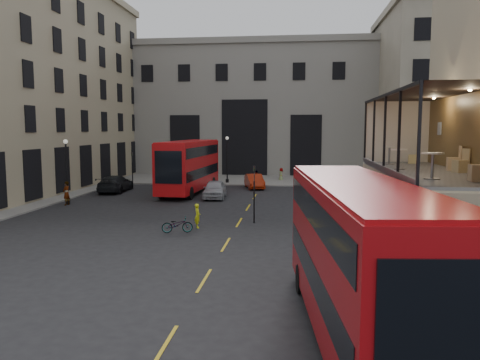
# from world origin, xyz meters

# --- Properties ---
(ground) EXTENTS (140.00, 140.00, 0.00)m
(ground) POSITION_xyz_m (0.00, 0.00, 0.00)
(ground) COLOR black
(ground) RESTS_ON ground
(host_frontage) EXTENTS (3.00, 11.00, 4.50)m
(host_frontage) POSITION_xyz_m (6.50, 0.00, 2.25)
(host_frontage) COLOR tan
(host_frontage) RESTS_ON ground
(cafe_floor) EXTENTS (3.00, 10.00, 0.10)m
(cafe_floor) POSITION_xyz_m (6.50, 0.00, 4.55)
(cafe_floor) COLOR slate
(cafe_floor) RESTS_ON host_frontage
(gateway) EXTENTS (35.00, 10.60, 18.00)m
(gateway) POSITION_xyz_m (-5.00, 47.99, 9.39)
(gateway) COLOR gray
(gateway) RESTS_ON ground
(building_right) EXTENTS (16.60, 18.60, 20.00)m
(building_right) POSITION_xyz_m (20.00, 39.97, 10.39)
(building_right) COLOR #A49A84
(building_right) RESTS_ON ground
(pavement_far) EXTENTS (40.00, 12.00, 0.12)m
(pavement_far) POSITION_xyz_m (-6.00, 38.00, 0.06)
(pavement_far) COLOR slate
(pavement_far) RESTS_ON ground
(traffic_light_near) EXTENTS (0.16, 0.20, 3.80)m
(traffic_light_near) POSITION_xyz_m (-1.00, 12.00, 2.42)
(traffic_light_near) COLOR black
(traffic_light_near) RESTS_ON ground
(traffic_light_far) EXTENTS (0.16, 0.20, 3.80)m
(traffic_light_far) POSITION_xyz_m (-15.00, 28.00, 2.42)
(traffic_light_far) COLOR black
(traffic_light_far) RESTS_ON ground
(street_lamp_a) EXTENTS (0.36, 0.36, 5.33)m
(street_lamp_a) POSITION_xyz_m (-17.00, 18.00, 2.39)
(street_lamp_a) COLOR black
(street_lamp_a) RESTS_ON ground
(street_lamp_b) EXTENTS (0.36, 0.36, 5.33)m
(street_lamp_b) POSITION_xyz_m (-6.00, 34.00, 2.39)
(street_lamp_b) COLOR black
(street_lamp_b) RESTS_ON ground
(bus_near) EXTENTS (3.84, 11.95, 4.69)m
(bus_near) POSITION_xyz_m (3.50, -4.59, 2.63)
(bus_near) COLOR #A90B10
(bus_near) RESTS_ON ground
(bus_far) EXTENTS (3.58, 12.77, 5.04)m
(bus_far) POSITION_xyz_m (-8.52, 25.99, 2.83)
(bus_far) COLOR red
(bus_far) RESTS_ON ground
(car_a) EXTENTS (2.22, 4.82, 1.60)m
(car_a) POSITION_xyz_m (-5.49, 22.69, 0.80)
(car_a) COLOR #A3A6AC
(car_a) RESTS_ON ground
(car_b) EXTENTS (2.64, 4.78, 1.49)m
(car_b) POSITION_xyz_m (-2.55, 30.01, 0.75)
(car_b) COLOR maroon
(car_b) RESTS_ON ground
(car_c) EXTENTS (2.63, 5.78, 1.64)m
(car_c) POSITION_xyz_m (-15.94, 25.66, 0.82)
(car_c) COLOR black
(car_c) RESTS_ON ground
(bicycle) EXTENTS (1.94, 1.12, 0.97)m
(bicycle) POSITION_xyz_m (-5.32, 8.57, 0.48)
(bicycle) COLOR gray
(bicycle) RESTS_ON ground
(cyclist) EXTENTS (0.54, 0.65, 1.53)m
(cyclist) POSITION_xyz_m (-4.40, 10.04, 0.77)
(cyclist) COLOR yellow
(cyclist) RESTS_ON ground
(pedestrian_a) EXTENTS (0.98, 0.89, 1.63)m
(pedestrian_a) POSITION_xyz_m (-15.52, 25.48, 0.82)
(pedestrian_a) COLOR gray
(pedestrian_a) RESTS_ON ground
(pedestrian_b) EXTENTS (1.27, 1.20, 1.73)m
(pedestrian_b) POSITION_xyz_m (-8.92, 37.27, 0.86)
(pedestrian_b) COLOR gray
(pedestrian_b) RESTS_ON ground
(pedestrian_c) EXTENTS (1.09, 1.03, 1.81)m
(pedestrian_c) POSITION_xyz_m (-2.41, 30.98, 0.91)
(pedestrian_c) COLOR gray
(pedestrian_c) RESTS_ON ground
(pedestrian_d) EXTENTS (0.87, 0.89, 1.54)m
(pedestrian_d) POSITION_xyz_m (0.01, 37.43, 0.77)
(pedestrian_d) COLOR gray
(pedestrian_d) RESTS_ON ground
(pedestrian_e) EXTENTS (0.56, 0.77, 1.95)m
(pedestrian_e) POSITION_xyz_m (-16.84, 17.48, 0.97)
(pedestrian_e) COLOR gray
(pedestrian_e) RESTS_ON ground
(cafe_table_near) EXTENTS (0.68, 0.68, 0.85)m
(cafe_table_near) POSITION_xyz_m (5.96, -2.94, 5.16)
(cafe_table_near) COLOR silver
(cafe_table_near) RESTS_ON cafe_floor
(cafe_table_mid) EXTENTS (0.64, 0.64, 0.80)m
(cafe_table_mid) POSITION_xyz_m (5.70, 0.68, 5.13)
(cafe_table_mid) COLOR silver
(cafe_table_mid) RESTS_ON cafe_floor
(cafe_table_far) EXTENTS (0.64, 0.64, 0.80)m
(cafe_table_far) POSITION_xyz_m (5.86, 3.39, 5.13)
(cafe_table_far) COLOR beige
(cafe_table_far) RESTS_ON cafe_floor
(cafe_chair_a) EXTENTS (0.51, 0.51, 0.97)m
(cafe_chair_a) POSITION_xyz_m (7.19, -3.41, 4.89)
(cafe_chair_a) COLOR tan
(cafe_chair_a) RESTS_ON cafe_floor
(cafe_chair_b) EXTENTS (0.55, 0.55, 0.95)m
(cafe_chair_b) POSITION_xyz_m (7.65, 0.27, 4.89)
(cafe_chair_b) COLOR tan
(cafe_chair_b) RESTS_ON cafe_floor
(cafe_chair_c) EXTENTS (0.53, 0.53, 0.87)m
(cafe_chair_c) POSITION_xyz_m (7.66, -0.47, 4.87)
(cafe_chair_c) COLOR tan
(cafe_chair_c) RESTS_ON cafe_floor
(cafe_chair_d) EXTENTS (0.45, 0.45, 0.77)m
(cafe_chair_d) POSITION_xyz_m (7.04, 4.00, 4.83)
(cafe_chair_d) COLOR tan
(cafe_chair_d) RESTS_ON cafe_floor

